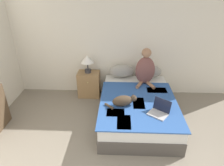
{
  "coord_description": "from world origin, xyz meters",
  "views": [
    {
      "loc": [
        -0.03,
        -0.75,
        2.48
      ],
      "look_at": [
        -0.16,
        2.43,
        0.83
      ],
      "focal_mm": 32.0,
      "sensor_mm": 36.0,
      "label": 1
    }
  ],
  "objects_px": {
    "pillow_near": "(122,71)",
    "person_sitting": "(145,69)",
    "table_lamp": "(87,60)",
    "bed": "(137,108)",
    "cat_tabby": "(123,101)",
    "pillow_far": "(149,72)",
    "laptop_open": "(159,111)",
    "nightstand": "(89,84)"
  },
  "relations": [
    {
      "from": "bed",
      "to": "nightstand",
      "type": "relative_size",
      "value": 3.37
    },
    {
      "from": "pillow_near",
      "to": "person_sitting",
      "type": "xyz_separation_m",
      "value": [
        0.49,
        -0.28,
        0.18
      ]
    },
    {
      "from": "cat_tabby",
      "to": "laptop_open",
      "type": "relative_size",
      "value": 1.43
    },
    {
      "from": "laptop_open",
      "to": "table_lamp",
      "type": "xyz_separation_m",
      "value": [
        -1.39,
        1.36,
        0.36
      ]
    },
    {
      "from": "bed",
      "to": "cat_tabby",
      "type": "bearing_deg",
      "value": -133.11
    },
    {
      "from": "laptop_open",
      "to": "table_lamp",
      "type": "distance_m",
      "value": 1.98
    },
    {
      "from": "pillow_near",
      "to": "pillow_far",
      "type": "height_order",
      "value": "same"
    },
    {
      "from": "person_sitting",
      "to": "pillow_near",
      "type": "bearing_deg",
      "value": 149.77
    },
    {
      "from": "person_sitting",
      "to": "laptop_open",
      "type": "bearing_deg",
      "value": -82.91
    },
    {
      "from": "pillow_far",
      "to": "pillow_near",
      "type": "bearing_deg",
      "value": 180.0
    },
    {
      "from": "pillow_far",
      "to": "laptop_open",
      "type": "bearing_deg",
      "value": -89.71
    },
    {
      "from": "pillow_near",
      "to": "laptop_open",
      "type": "relative_size",
      "value": 1.42
    },
    {
      "from": "pillow_near",
      "to": "pillow_far",
      "type": "xyz_separation_m",
      "value": [
        0.62,
        0.0,
        0.0
      ]
    },
    {
      "from": "table_lamp",
      "to": "bed",
      "type": "bearing_deg",
      "value": -37.85
    },
    {
      "from": "bed",
      "to": "pillow_far",
      "type": "relative_size",
      "value": 3.53
    },
    {
      "from": "pillow_far",
      "to": "laptop_open",
      "type": "xyz_separation_m",
      "value": [
        0.01,
        -1.39,
        -0.1
      ]
    },
    {
      "from": "cat_tabby",
      "to": "nightstand",
      "type": "xyz_separation_m",
      "value": [
        -0.79,
        1.14,
        -0.28
      ]
    },
    {
      "from": "person_sitting",
      "to": "table_lamp",
      "type": "height_order",
      "value": "person_sitting"
    },
    {
      "from": "bed",
      "to": "laptop_open",
      "type": "height_order",
      "value": "laptop_open"
    },
    {
      "from": "bed",
      "to": "laptop_open",
      "type": "bearing_deg",
      "value": -58.72
    },
    {
      "from": "bed",
      "to": "table_lamp",
      "type": "relative_size",
      "value": 4.92
    },
    {
      "from": "pillow_near",
      "to": "person_sitting",
      "type": "height_order",
      "value": "person_sitting"
    },
    {
      "from": "bed",
      "to": "person_sitting",
      "type": "distance_m",
      "value": 0.84
    },
    {
      "from": "nightstand",
      "to": "pillow_far",
      "type": "bearing_deg",
      "value": 1.49
    },
    {
      "from": "cat_tabby",
      "to": "nightstand",
      "type": "distance_m",
      "value": 1.41
    },
    {
      "from": "pillow_far",
      "to": "table_lamp",
      "type": "relative_size",
      "value": 1.39
    },
    {
      "from": "person_sitting",
      "to": "nightstand",
      "type": "height_order",
      "value": "person_sitting"
    },
    {
      "from": "pillow_near",
      "to": "table_lamp",
      "type": "relative_size",
      "value": 1.39
    },
    {
      "from": "pillow_near",
      "to": "nightstand",
      "type": "relative_size",
      "value": 0.95
    },
    {
      "from": "person_sitting",
      "to": "nightstand",
      "type": "xyz_separation_m",
      "value": [
        -1.25,
        0.25,
        -0.52
      ]
    },
    {
      "from": "bed",
      "to": "person_sitting",
      "type": "relative_size",
      "value": 2.58
    },
    {
      "from": "cat_tabby",
      "to": "laptop_open",
      "type": "xyz_separation_m",
      "value": [
        0.6,
        -0.22,
        -0.05
      ]
    },
    {
      "from": "person_sitting",
      "to": "cat_tabby",
      "type": "relative_size",
      "value": 1.36
    },
    {
      "from": "pillow_near",
      "to": "table_lamp",
      "type": "bearing_deg",
      "value": -177.46
    },
    {
      "from": "pillow_near",
      "to": "cat_tabby",
      "type": "height_order",
      "value": "pillow_near"
    },
    {
      "from": "bed",
      "to": "nightstand",
      "type": "height_order",
      "value": "nightstand"
    },
    {
      "from": "pillow_near",
      "to": "laptop_open",
      "type": "bearing_deg",
      "value": -65.8
    },
    {
      "from": "pillow_near",
      "to": "cat_tabby",
      "type": "relative_size",
      "value": 0.99
    },
    {
      "from": "pillow_near",
      "to": "nightstand",
      "type": "distance_m",
      "value": 0.83
    },
    {
      "from": "person_sitting",
      "to": "nightstand",
      "type": "relative_size",
      "value": 1.31
    },
    {
      "from": "nightstand",
      "to": "table_lamp",
      "type": "relative_size",
      "value": 1.46
    },
    {
      "from": "pillow_near",
      "to": "laptop_open",
      "type": "xyz_separation_m",
      "value": [
        0.63,
        -1.39,
        -0.1
      ]
    }
  ]
}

